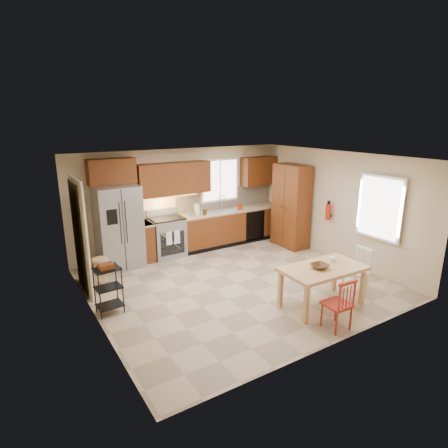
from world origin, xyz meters
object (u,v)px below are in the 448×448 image
pantry (291,206)px  bar_stool (101,274)px  range_stove (167,237)px  soap_bottle (240,206)px  refrigerator (119,227)px  fire_extinguisher (328,212)px  chair_white (356,271)px  table_bowl (320,269)px  dining_table (322,287)px  chair_red (337,303)px  utility_cart (109,290)px  table_jar (332,261)px

pantry → bar_stool: pantry is taller
range_stove → soap_bottle: (2.03, -0.08, 0.54)m
refrigerator → fire_extinguisher: size_ratio=5.06×
chair_white → table_bowl: size_ratio=2.90×
soap_bottle → pantry: bearing=-43.5°
pantry → table_bowl: 3.30m
fire_extinguisher → dining_table: size_ratio=0.25×
chair_red → chair_white: size_ratio=1.00×
soap_bottle → bar_stool: 4.01m
range_stove → dining_table: size_ratio=0.63×
utility_cart → dining_table: bearing=-31.3°
fire_extinguisher → table_bowl: fire_extinguisher is taller
refrigerator → chair_white: (3.38, -3.62, -0.48)m
dining_table → bar_stool: 4.13m
table_bowl → utility_cart: size_ratio=0.35×
fire_extinguisher → range_stove: bearing=147.4°
table_bowl → chair_red: bearing=-111.7°
pantry → fire_extinguisher: bearing=-79.2°
range_stove → fire_extinguisher: bearing=-32.6°
range_stove → table_jar: bearing=-66.3°
fire_extinguisher → table_jar: (-1.58, -1.61, -0.35)m
range_stove → table_bowl: bearing=-72.3°
fire_extinguisher → table_bowl: 2.65m
soap_bottle → range_stove: bearing=177.6°
dining_table → utility_cart: utility_cart is taller
table_jar → utility_cart: (-3.55, 1.63, -0.33)m
chair_red → table_jar: 1.05m
range_stove → bar_stool: 2.07m
bar_stool → table_jar: bearing=-56.0°
soap_bottle → fire_extinguisher: 2.27m
pantry → chair_white: 2.87m
chair_white → bar_stool: (-4.04, 2.69, -0.12)m
dining_table → table_jar: 0.51m
soap_bottle → table_jar: bearing=-96.9°
chair_red → utility_cart: size_ratio=1.02×
fire_extinguisher → table_jar: 2.28m
chair_white → table_bowl: 1.08m
table_bowl → bar_stool: 4.09m
chair_white → fire_extinguisher: bearing=-27.7°
refrigerator → bar_stool: (-0.66, -0.93, -0.60)m
pantry → utility_cart: 5.08m
soap_bottle → chair_red: soap_bottle is taller
range_stove → dining_table: bearing=-71.1°
soap_bottle → dining_table: soap_bottle is taller
dining_table → utility_cart: (-3.23, 1.72, 0.07)m
fire_extinguisher → utility_cart: bearing=179.8°
pantry → chair_red: bearing=-121.1°
table_bowl → utility_cart: (-3.14, 1.72, -0.30)m
pantry → chair_white: size_ratio=2.45×
chair_red → utility_cart: (-2.88, 2.37, -0.01)m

